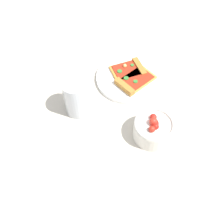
{
  "coord_description": "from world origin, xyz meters",
  "views": [
    {
      "loc": [
        -0.58,
        0.26,
        0.72
      ],
      "look_at": [
        -0.1,
        0.1,
        0.03
      ],
      "focal_mm": 44.29,
      "sensor_mm": 36.0,
      "label": 1
    }
  ],
  "objects": [
    {
      "name": "plate",
      "position": [
        0.04,
        -0.01,
        0.01
      ],
      "size": [
        0.24,
        0.24,
        0.01
      ],
      "primitive_type": "cylinder",
      "color": "white",
      "rests_on": "ground_plane"
    },
    {
      "name": "ground_plane",
      "position": [
        0.0,
        0.0,
        0.0
      ],
      "size": [
        2.4,
        2.4,
        0.0
      ],
      "primitive_type": "plane",
      "color": "beige",
      "rests_on": "ground"
    },
    {
      "name": "pizza_slice_far",
      "position": [
        0.01,
        -0.01,
        0.02
      ],
      "size": [
        0.12,
        0.15,
        0.02
      ],
      "color": "gold",
      "rests_on": "plate"
    },
    {
      "name": "pizza_slice_near",
      "position": [
        0.06,
        -0.02,
        0.02
      ],
      "size": [
        0.09,
        0.11,
        0.02
      ],
      "color": "gold",
      "rests_on": "plate"
    },
    {
      "name": "soda_glass",
      "position": [
        -0.03,
        0.19,
        0.06
      ],
      "size": [
        0.08,
        0.08,
        0.13
      ],
      "color": "silver",
      "rests_on": "ground_plane"
    },
    {
      "name": "salad_bowl",
      "position": [
        -0.2,
        0.01,
        0.03
      ],
      "size": [
        0.12,
        0.12,
        0.08
      ],
      "color": "white",
      "rests_on": "ground_plane"
    },
    {
      "name": "paper_napkin",
      "position": [
        -0.2,
        0.22,
        0.0
      ],
      "size": [
        0.12,
        0.14,
        0.0
      ],
      "primitive_type": "cube",
      "rotation": [
        0.0,
        0.0,
        -0.0
      ],
      "color": "white",
      "rests_on": "ground_plane"
    }
  ]
}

